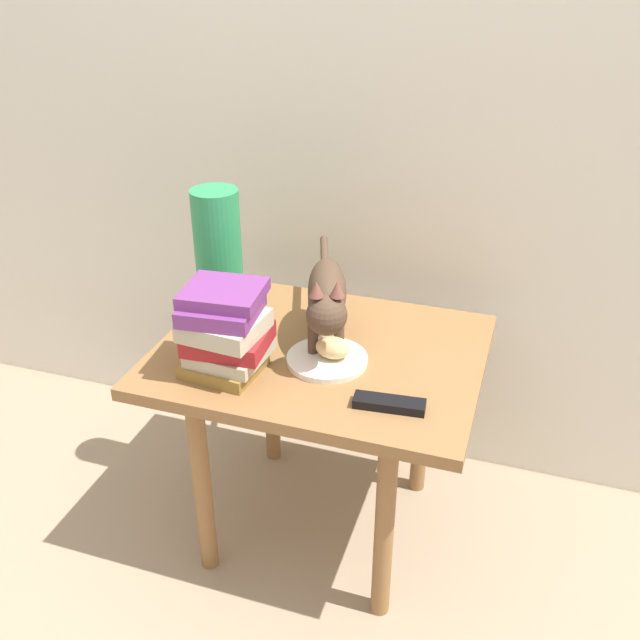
{
  "coord_description": "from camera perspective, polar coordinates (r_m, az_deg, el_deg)",
  "views": [
    {
      "loc": [
        0.44,
        -1.36,
        1.43
      ],
      "look_at": [
        0.0,
        0.0,
        0.64
      ],
      "focal_mm": 39.74,
      "sensor_mm": 36.0,
      "label": 1
    }
  ],
  "objects": [
    {
      "name": "green_vase",
      "position": [
        1.75,
        -8.16,
        5.08
      ],
      "size": [
        0.12,
        0.12,
        0.34
      ],
      "primitive_type": "cylinder",
      "color": "#288C51",
      "rests_on": "side_table"
    },
    {
      "name": "book_stack",
      "position": [
        1.56,
        -7.64,
        -0.86
      ],
      "size": [
        0.19,
        0.18,
        0.2
      ],
      "color": "olive",
      "rests_on": "side_table"
    },
    {
      "name": "plate",
      "position": [
        1.62,
        0.57,
        -3.19
      ],
      "size": [
        0.19,
        0.19,
        0.01
      ],
      "primitive_type": "cylinder",
      "color": "silver",
      "rests_on": "side_table"
    },
    {
      "name": "side_table",
      "position": [
        1.72,
        0.0,
        -4.64
      ],
      "size": [
        0.76,
        0.6,
        0.56
      ],
      "color": "olive",
      "rests_on": "ground"
    },
    {
      "name": "ground_plane",
      "position": [
        2.02,
        0.0,
        -15.96
      ],
      "size": [
        6.0,
        6.0,
        0.0
      ],
      "primitive_type": "plane",
      "color": "gray"
    },
    {
      "name": "cat",
      "position": [
        1.63,
        0.46,
        2.0
      ],
      "size": [
        0.19,
        0.46,
        0.23
      ],
      "color": "#4C3828",
      "rests_on": "side_table"
    },
    {
      "name": "tv_remote",
      "position": [
        1.48,
        5.6,
        -6.72
      ],
      "size": [
        0.15,
        0.06,
        0.02
      ],
      "primitive_type": "cube",
      "rotation": [
        0.0,
        0.0,
        0.09
      ],
      "color": "black",
      "rests_on": "side_table"
    },
    {
      "name": "bread_roll",
      "position": [
        1.61,
        1.03,
        -2.24
      ],
      "size": [
        0.08,
        0.06,
        0.05
      ],
      "primitive_type": "ellipsoid",
      "rotation": [
        0.0,
        0.0,
        3.11
      ],
      "color": "#E0BC7A",
      "rests_on": "plate"
    },
    {
      "name": "back_panel",
      "position": [
        1.86,
        4.24,
        18.77
      ],
      "size": [
        4.0,
        0.04,
        2.2
      ],
      "primitive_type": "cube",
      "color": "silver",
      "rests_on": "ground"
    }
  ]
}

